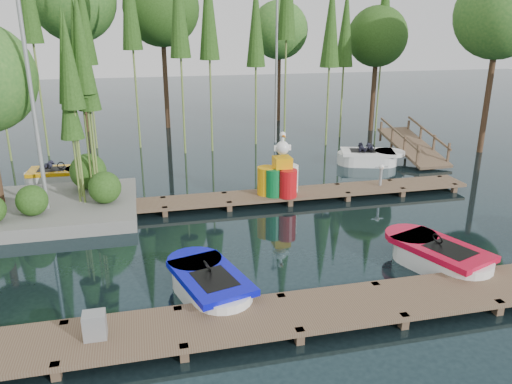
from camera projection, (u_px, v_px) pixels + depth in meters
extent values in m
plane|color=#1B2E33|center=(243.00, 236.00, 14.09)|extent=(90.00, 90.00, 0.00)
cube|color=brown|center=(290.00, 314.00, 9.86)|extent=(18.00, 1.50, 0.10)
cube|color=brown|center=(57.00, 376.00, 8.41)|extent=(0.16, 0.16, 0.50)
cube|color=brown|center=(66.00, 333.00, 9.57)|extent=(0.16, 0.16, 0.50)
cube|color=brown|center=(184.00, 358.00, 8.88)|extent=(0.16, 0.16, 0.50)
cube|color=brown|center=(178.00, 319.00, 10.04)|extent=(0.16, 0.16, 0.50)
cube|color=brown|center=(299.00, 341.00, 9.35)|extent=(0.16, 0.16, 0.50)
cube|color=brown|center=(281.00, 306.00, 10.51)|extent=(0.16, 0.16, 0.50)
cube|color=brown|center=(403.00, 326.00, 9.82)|extent=(0.16, 0.16, 0.50)
cube|color=brown|center=(375.00, 294.00, 10.98)|extent=(0.16, 0.16, 0.50)
cube|color=brown|center=(498.00, 312.00, 10.29)|extent=(0.16, 0.16, 0.50)
cube|color=brown|center=(461.00, 282.00, 11.45)|extent=(0.16, 0.16, 0.50)
cube|color=brown|center=(257.00, 196.00, 16.53)|extent=(15.00, 1.20, 0.10)
cube|color=brown|center=(25.00, 226.00, 14.60)|extent=(0.16, 0.16, 0.50)
cube|color=brown|center=(31.00, 215.00, 15.48)|extent=(0.16, 0.16, 0.50)
cube|color=brown|center=(97.00, 220.00, 15.04)|extent=(0.16, 0.16, 0.50)
cube|color=brown|center=(99.00, 209.00, 15.93)|extent=(0.16, 0.16, 0.50)
cube|color=brown|center=(165.00, 215.00, 15.49)|extent=(0.16, 0.16, 0.50)
cube|color=brown|center=(163.00, 204.00, 16.37)|extent=(0.16, 0.16, 0.50)
cube|color=brown|center=(229.00, 209.00, 15.93)|extent=(0.16, 0.16, 0.50)
cube|color=brown|center=(224.00, 200.00, 16.81)|extent=(0.16, 0.16, 0.50)
cube|color=brown|center=(290.00, 204.00, 16.37)|extent=(0.16, 0.16, 0.50)
cube|color=brown|center=(282.00, 195.00, 17.26)|extent=(0.16, 0.16, 0.50)
cube|color=brown|center=(348.00, 200.00, 16.82)|extent=(0.16, 0.16, 0.50)
cube|color=brown|center=(337.00, 191.00, 17.70)|extent=(0.16, 0.16, 0.50)
cube|color=brown|center=(402.00, 195.00, 17.26)|extent=(0.16, 0.16, 0.50)
cube|color=brown|center=(389.00, 187.00, 18.15)|extent=(0.16, 0.16, 0.50)
cube|color=brown|center=(454.00, 191.00, 17.71)|extent=(0.16, 0.16, 0.50)
cube|color=brown|center=(439.00, 183.00, 18.59)|extent=(0.16, 0.16, 0.50)
cube|color=slate|center=(34.00, 210.00, 15.48)|extent=(6.20, 4.20, 0.42)
sphere|color=#2C561B|center=(32.00, 200.00, 14.39)|extent=(0.90, 0.90, 0.90)
sphere|color=#2C561B|center=(88.00, 171.00, 16.68)|extent=(1.20, 1.20, 1.20)
sphere|color=#2C561B|center=(105.00, 188.00, 15.37)|extent=(1.00, 1.00, 1.00)
cylinder|color=olive|center=(85.00, 116.00, 15.48)|extent=(0.07, 0.07, 5.93)
cone|color=#2C561B|center=(77.00, 46.00, 14.82)|extent=(0.70, 0.70, 2.97)
cylinder|color=olive|center=(74.00, 121.00, 15.31)|extent=(0.07, 0.07, 5.66)
cone|color=#2C561B|center=(66.00, 55.00, 14.67)|extent=(0.70, 0.70, 2.83)
cylinder|color=olive|center=(92.00, 127.00, 15.66)|extent=(0.07, 0.07, 5.22)
cone|color=#2C561B|center=(86.00, 67.00, 15.07)|extent=(0.70, 0.70, 2.61)
cylinder|color=olive|center=(76.00, 127.00, 14.78)|extent=(0.07, 0.07, 5.53)
cone|color=#2C561B|center=(68.00, 60.00, 14.16)|extent=(0.70, 0.70, 2.76)
cylinder|color=olive|center=(75.00, 151.00, 15.11)|extent=(0.07, 0.07, 4.01)
cone|color=#2C561B|center=(69.00, 105.00, 14.66)|extent=(0.70, 0.70, 2.01)
cylinder|color=olive|center=(88.00, 113.00, 15.38)|extent=(0.07, 0.07, 6.11)
cone|color=#2C561B|center=(80.00, 41.00, 14.69)|extent=(0.70, 0.70, 3.05)
cylinder|color=#432D1C|center=(489.00, 86.00, 22.26)|extent=(0.26, 0.26, 6.06)
sphere|color=#3D7228|center=(500.00, 14.00, 21.29)|extent=(3.81, 3.81, 3.81)
cylinder|color=#432D1C|center=(374.00, 85.00, 27.11)|extent=(0.26, 0.26, 5.02)
sphere|color=#2C561B|center=(378.00, 36.00, 26.31)|extent=(3.16, 3.16, 3.16)
cylinder|color=#432D1C|center=(279.00, 76.00, 29.87)|extent=(0.26, 0.26, 5.31)
sphere|color=#3D7228|center=(279.00, 30.00, 29.02)|extent=(3.34, 3.34, 3.34)
cylinder|color=#432D1C|center=(165.00, 70.00, 27.60)|extent=(0.26, 0.26, 6.46)
sphere|color=#2C561B|center=(161.00, 8.00, 26.56)|extent=(4.06, 4.06, 4.06)
cylinder|color=#432D1C|center=(81.00, 68.00, 26.54)|extent=(0.26, 0.26, 6.85)
cylinder|color=olive|center=(34.00, 45.00, 21.03)|extent=(0.09, 0.09, 9.66)
cylinder|color=olive|center=(88.00, 66.00, 22.73)|extent=(0.09, 0.09, 7.69)
cone|color=#2C561B|center=(83.00, 16.00, 22.04)|extent=(0.90, 0.90, 4.23)
cylinder|color=olive|center=(133.00, 51.00, 22.64)|extent=(0.09, 0.09, 8.99)
cylinder|color=olive|center=(181.00, 59.00, 21.68)|extent=(0.09, 0.09, 8.44)
cone|color=#2C561B|center=(178.00, 1.00, 20.92)|extent=(0.90, 0.90, 4.64)
cylinder|color=olive|center=(210.00, 61.00, 22.12)|extent=(0.09, 0.09, 8.22)
cone|color=#2C561B|center=(208.00, 5.00, 21.38)|extent=(0.90, 0.90, 4.52)
cylinder|color=olive|center=(256.00, 67.00, 23.56)|extent=(0.09, 0.09, 7.41)
cone|color=#2C561B|center=(256.00, 21.00, 22.89)|extent=(0.90, 0.90, 4.07)
cylinder|color=olive|center=(286.00, 41.00, 23.72)|extent=(0.09, 0.09, 9.77)
cylinder|color=olive|center=(329.00, 68.00, 23.32)|extent=(0.09, 0.09, 7.40)
cone|color=#2C561B|center=(331.00, 21.00, 22.65)|extent=(0.90, 0.90, 4.07)
cylinder|color=olive|center=(343.00, 67.00, 25.13)|extent=(0.09, 0.09, 7.14)
cone|color=#2C561B|center=(346.00, 26.00, 24.49)|extent=(0.90, 0.90, 3.93)
cylinder|color=olive|center=(382.00, 51.00, 26.38)|extent=(0.09, 0.09, 8.61)
cone|color=#2C561B|center=(385.00, 2.00, 25.60)|extent=(0.90, 0.90, 4.74)
cylinder|color=gray|center=(33.00, 105.00, 14.06)|extent=(0.12, 0.12, 7.00)
cylinder|color=gray|center=(276.00, 71.00, 23.97)|extent=(0.12, 0.12, 7.00)
cube|color=brown|center=(413.00, 147.00, 21.87)|extent=(1.50, 3.94, 0.95)
cube|color=brown|center=(418.00, 156.00, 20.23)|extent=(0.08, 0.08, 0.90)
cube|color=brown|center=(404.00, 147.00, 21.21)|extent=(0.08, 0.08, 0.90)
cube|color=brown|center=(392.00, 139.00, 22.19)|extent=(0.08, 0.08, 0.90)
cube|color=brown|center=(381.00, 131.00, 23.16)|extent=(0.08, 0.08, 0.90)
cube|color=brown|center=(399.00, 134.00, 21.52)|extent=(0.06, 3.54, 0.83)
cube|color=brown|center=(448.00, 154.00, 20.54)|extent=(0.08, 0.08, 0.90)
cube|color=brown|center=(434.00, 145.00, 21.51)|extent=(0.08, 0.08, 0.90)
cube|color=brown|center=(420.00, 137.00, 22.49)|extent=(0.08, 0.08, 0.90)
cube|color=brown|center=(408.00, 130.00, 23.47)|extent=(0.08, 0.08, 0.90)
cube|color=brown|center=(428.00, 132.00, 21.83)|extent=(0.06, 3.54, 0.83)
cube|color=white|center=(211.00, 290.00, 10.81)|extent=(1.52, 1.53, 0.56)
cylinder|color=white|center=(200.00, 278.00, 11.33)|extent=(1.52, 1.52, 0.56)
cylinder|color=white|center=(223.00, 304.00, 10.30)|extent=(1.52, 1.52, 0.56)
cube|color=#070AB9|center=(211.00, 278.00, 10.71)|extent=(1.78, 2.40, 0.14)
cylinder|color=#070AB9|center=(195.00, 261.00, 11.46)|extent=(1.55, 1.55, 0.14)
cube|color=black|center=(214.00, 280.00, 10.53)|extent=(1.01, 1.18, 0.06)
torus|color=black|center=(207.00, 266.00, 10.77)|extent=(0.22, 0.31, 0.27)
cube|color=white|center=(440.00, 261.00, 12.13)|extent=(1.65, 1.65, 0.58)
cylinder|color=white|center=(419.00, 251.00, 12.63)|extent=(1.64, 1.64, 0.58)
cylinder|color=white|center=(464.00, 271.00, 11.62)|extent=(1.64, 1.64, 0.58)
cube|color=#B90929|center=(442.00, 249.00, 12.03)|extent=(2.00, 2.54, 0.15)
cylinder|color=#B90929|center=(411.00, 236.00, 12.76)|extent=(1.68, 1.68, 0.15)
cube|color=black|center=(450.00, 250.00, 11.84)|extent=(1.11, 1.26, 0.06)
torus|color=black|center=(437.00, 239.00, 12.08)|extent=(0.25, 0.33, 0.28)
cube|color=white|center=(58.00, 178.00, 18.64)|extent=(1.23, 1.22, 0.54)
cylinder|color=white|center=(75.00, 177.00, 18.75)|extent=(1.22, 1.22, 0.54)
cylinder|color=white|center=(42.00, 179.00, 18.53)|extent=(1.22, 1.22, 0.54)
cube|color=#EA9F0C|center=(57.00, 171.00, 18.55)|extent=(2.09, 1.28, 0.14)
cylinder|color=#EA9F0C|center=(81.00, 169.00, 18.70)|extent=(1.24, 1.24, 0.14)
cube|color=black|center=(52.00, 170.00, 18.50)|extent=(1.00, 0.77, 0.06)
torus|color=black|center=(61.00, 165.00, 18.51)|extent=(0.28, 0.16, 0.26)
imported|color=#1E1E2D|center=(49.00, 164.00, 18.41)|extent=(0.44, 0.33, 0.95)
cube|color=white|center=(367.00, 159.00, 21.14)|extent=(1.58, 1.57, 0.57)
cylinder|color=white|center=(382.00, 160.00, 21.10)|extent=(1.57, 1.57, 0.57)
cylinder|color=white|center=(352.00, 159.00, 21.18)|extent=(1.57, 1.57, 0.57)
cube|color=white|center=(367.00, 152.00, 21.04)|extent=(2.46, 1.87, 0.15)
cylinder|color=white|center=(389.00, 153.00, 20.98)|extent=(1.60, 1.60, 0.15)
cube|color=black|center=(363.00, 151.00, 21.04)|extent=(1.22, 1.05, 0.06)
torus|color=black|center=(372.00, 148.00, 20.96)|extent=(0.32, 0.23, 0.28)
imported|color=#1E1E2D|center=(362.00, 146.00, 20.97)|extent=(0.49, 0.42, 0.94)
imported|color=#1E1E2D|center=(369.00, 146.00, 21.31)|extent=(0.39, 0.32, 0.71)
cube|color=gray|center=(95.00, 325.00, 8.96)|extent=(0.40, 0.34, 0.49)
cylinder|color=#EA9F0C|center=(267.00, 181.00, 16.44)|extent=(0.62, 0.62, 0.93)
cylinder|color=#0B662D|center=(274.00, 182.00, 16.30)|extent=(0.61, 0.61, 0.92)
cylinder|color=white|center=(289.00, 178.00, 16.71)|extent=(0.61, 0.61, 0.92)
cylinder|color=red|center=(288.00, 183.00, 16.20)|extent=(0.61, 0.61, 0.92)
cube|color=#EA9F0C|center=(282.00, 162.00, 16.25)|extent=(0.56, 0.56, 0.36)
sphere|color=white|center=(283.00, 148.00, 16.10)|extent=(0.45, 0.45, 0.45)
cylinder|color=white|center=(283.00, 140.00, 16.02)|extent=(0.10, 0.10, 0.31)
sphere|color=white|center=(283.00, 135.00, 15.96)|extent=(0.20, 0.20, 0.20)
cone|color=orange|center=(285.00, 137.00, 15.78)|extent=(0.10, 0.31, 0.10)
cube|color=white|center=(283.00, 148.00, 16.10)|extent=(0.56, 0.06, 0.18)
cylinder|color=gray|center=(381.00, 178.00, 17.40)|extent=(0.09, 0.09, 0.57)
sphere|color=white|center=(382.00, 167.00, 17.28)|extent=(0.19, 0.19, 0.19)
cube|color=gray|center=(382.00, 167.00, 17.28)|extent=(0.47, 0.04, 0.04)
cone|color=orange|center=(383.00, 168.00, 17.17)|extent=(0.04, 0.09, 0.04)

